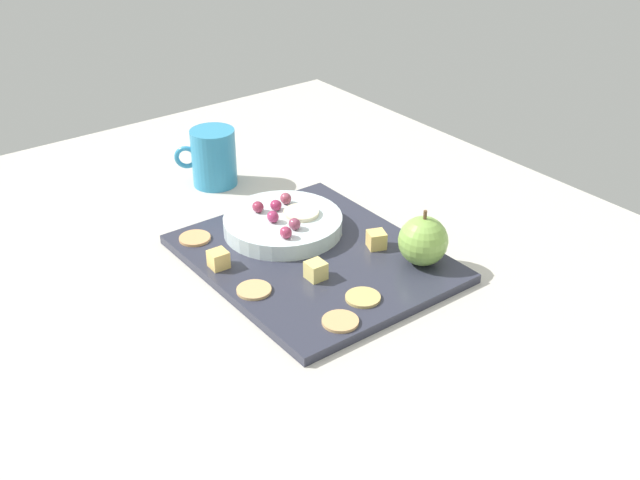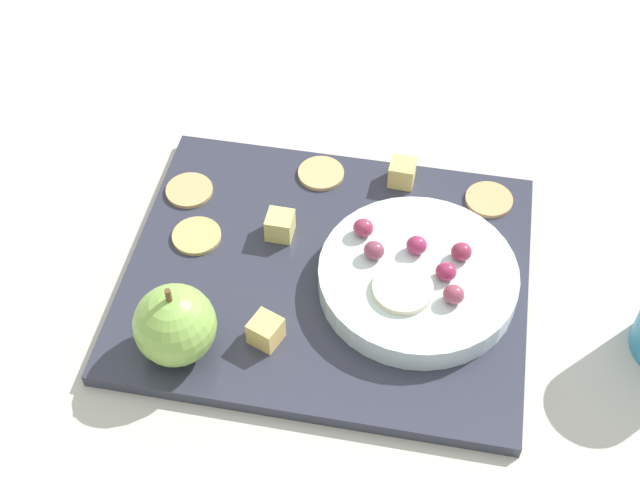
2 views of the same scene
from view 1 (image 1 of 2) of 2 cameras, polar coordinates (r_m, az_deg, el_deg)
The scene contains 20 objects.
table at distance 107.64cm, azimuth -0.67°, elevation -2.97°, with size 131.92×101.68×3.10cm, color beige.
platter at distance 108.32cm, azimuth -0.47°, elevation -1.36°, with size 35.77×29.47×1.31cm, color #2E303F.
serving_dish at distance 113.32cm, azimuth -2.76°, elevation 1.20°, with size 17.49×17.49×2.38cm, color silver.
apple_whole at distance 105.30cm, azimuth 7.63°, elevation -0.07°, with size 6.84×6.84×6.84cm, color #84B24D.
apple_stem at distance 103.36cm, azimuth 7.78°, elevation 1.87°, with size 0.50×0.50×1.20cm, color brown.
cheese_cube_0 at distance 105.41cm, azimuth -7.52°, elevation -1.42°, with size 2.42×2.42×2.42cm, color #EFC86B.
cheese_cube_1 at distance 109.37cm, azimuth 4.19°, elevation 0.02°, with size 2.42×2.42×2.42cm, color #F2C96C.
cheese_cube_2 at distance 102.11cm, azimuth -0.31°, elevation -2.26°, with size 2.42×2.42×2.42cm, color #E5D275.
cracker_0 at distance 100.37cm, azimuth -4.90°, elevation -3.70°, with size 4.55×4.55×0.40cm, color tan.
cracker_1 at distance 98.58cm, azimuth 3.08°, elevation -4.31°, with size 4.55×4.55×0.40cm, color tan.
cracker_2 at distance 94.38cm, azimuth 1.51°, elevation -6.03°, with size 4.55×4.55×0.40cm, color tan.
cracker_3 at distance 112.97cm, azimuth -9.24°, elevation 0.14°, with size 4.55×4.55×0.40cm, color tan.
grape_0 at distance 106.87cm, azimuth -2.54°, elevation 0.56°, with size 1.84×1.66×1.70cm, color #972F4E.
grape_1 at distance 114.29cm, azimuth -3.28°, elevation 2.58°, with size 1.84×1.66×1.61cm, color #94274C.
grape_2 at distance 109.02cm, azimuth -1.90°, elevation 1.20°, with size 1.84×1.66×1.69cm, color #863B53.
grape_3 at distance 116.07cm, azimuth -2.55°, elevation 3.09°, with size 1.84×1.66×1.73cm, color #923E51.
grape_4 at distance 110.96cm, azimuth -3.53°, elevation 1.72°, with size 1.84×1.66×1.73cm, color #982B55.
grape_5 at distance 113.95cm, azimuth -4.60°, elevation 2.46°, with size 1.84×1.66×1.66cm, color #8B2B44.
apple_slice_0 at distance 113.10cm, azimuth -1.40°, elevation 2.02°, with size 5.22×5.22×0.60cm, color beige.
cup at distance 130.24cm, azimuth -7.90°, elevation 6.06°, with size 8.02×9.58×9.64cm.
Camera 1 is at (72.72, -53.65, 60.02)cm, focal length 43.30 mm.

